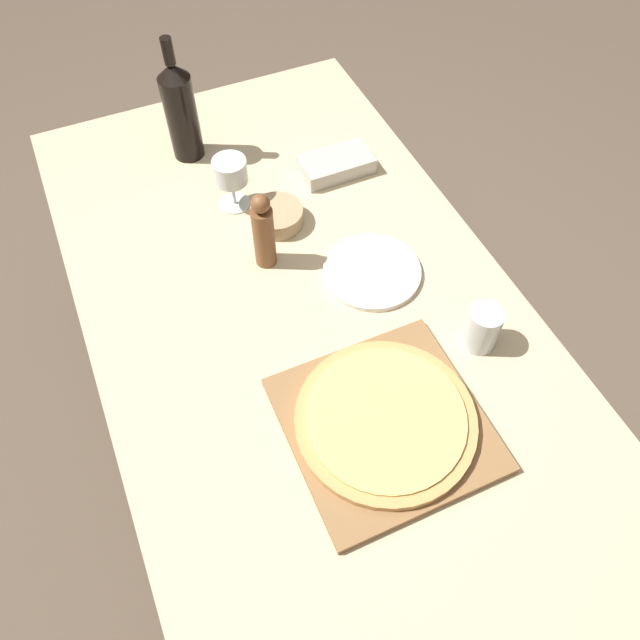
# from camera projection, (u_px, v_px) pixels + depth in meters

# --- Properties ---
(ground_plane) EXTENTS (12.00, 12.00, 0.00)m
(ground_plane) POSITION_uv_depth(u_px,v_px,m) (312.00, 448.00, 1.99)
(ground_plane) COLOR brown
(dining_table) EXTENTS (0.95, 1.79, 0.73)m
(dining_table) POSITION_uv_depth(u_px,v_px,m) (310.00, 335.00, 1.46)
(dining_table) COLOR #CCB78E
(dining_table) RESTS_ON ground_plane
(cutting_board) EXTENTS (0.38, 0.38, 0.02)m
(cutting_board) POSITION_uv_depth(u_px,v_px,m) (385.00, 424.00, 1.24)
(cutting_board) COLOR olive
(cutting_board) RESTS_ON dining_table
(pizza) EXTENTS (0.36, 0.36, 0.02)m
(pizza) POSITION_uv_depth(u_px,v_px,m) (386.00, 419.00, 1.22)
(pizza) COLOR tan
(pizza) RESTS_ON cutting_board
(wine_bottle) EXTENTS (0.08, 0.08, 0.34)m
(wine_bottle) POSITION_uv_depth(u_px,v_px,m) (181.00, 110.00, 1.60)
(wine_bottle) COLOR black
(wine_bottle) RESTS_ON dining_table
(pepper_mill) EXTENTS (0.05, 0.05, 0.21)m
(pepper_mill) POSITION_uv_depth(u_px,v_px,m) (263.00, 232.00, 1.41)
(pepper_mill) COLOR brown
(pepper_mill) RESTS_ON dining_table
(wine_glass) EXTENTS (0.08, 0.08, 0.14)m
(wine_glass) POSITION_uv_depth(u_px,v_px,m) (230.00, 173.00, 1.52)
(wine_glass) COLOR silver
(wine_glass) RESTS_ON dining_table
(small_bowl) EXTENTS (0.13, 0.13, 0.04)m
(small_bowl) POSITION_uv_depth(u_px,v_px,m) (277.00, 216.00, 1.55)
(small_bowl) COLOR tan
(small_bowl) RESTS_ON dining_table
(drinking_tumbler) EXTENTS (0.07, 0.07, 0.11)m
(drinking_tumbler) POSITION_uv_depth(u_px,v_px,m) (483.00, 328.00, 1.31)
(drinking_tumbler) COLOR silver
(drinking_tumbler) RESTS_ON dining_table
(dinner_plate) EXTENTS (0.23, 0.23, 0.01)m
(dinner_plate) POSITION_uv_depth(u_px,v_px,m) (372.00, 271.00, 1.46)
(dinner_plate) COLOR silver
(dinner_plate) RESTS_ON dining_table
(food_container) EXTENTS (0.19, 0.11, 0.04)m
(food_container) POSITION_uv_depth(u_px,v_px,m) (336.00, 165.00, 1.66)
(food_container) COLOR #BCB7AD
(food_container) RESTS_ON dining_table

